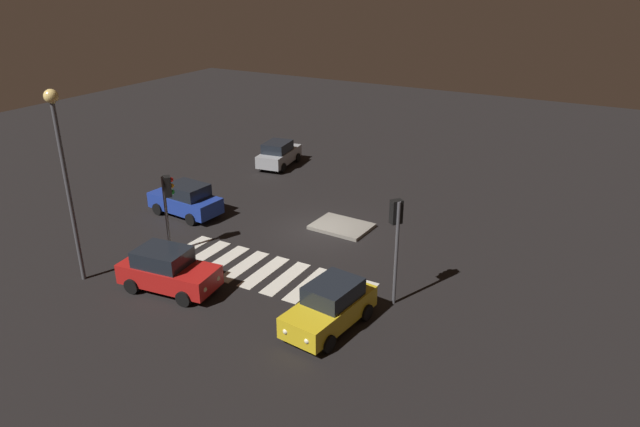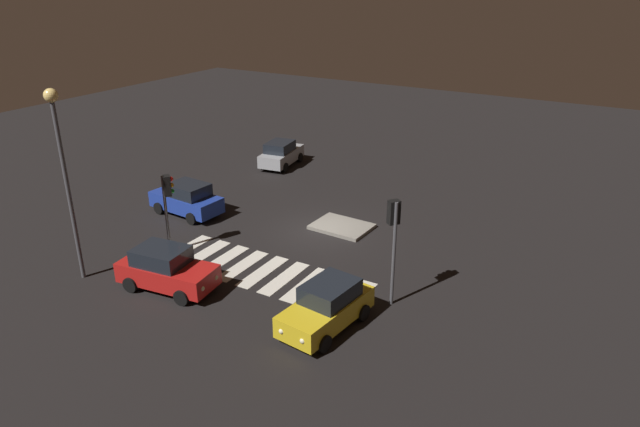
# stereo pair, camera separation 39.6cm
# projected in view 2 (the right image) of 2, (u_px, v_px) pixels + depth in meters

# --- Properties ---
(ground_plane) EXTENTS (80.00, 80.00, 0.00)m
(ground_plane) POSITION_uv_depth(u_px,v_px,m) (320.00, 231.00, 29.98)
(ground_plane) COLOR black
(traffic_island) EXTENTS (3.06, 2.36, 0.18)m
(traffic_island) POSITION_uv_depth(u_px,v_px,m) (342.00, 227.00, 30.30)
(traffic_island) COLOR gray
(traffic_island) RESTS_ON ground
(car_yellow) EXTENTS (2.31, 4.27, 1.79)m
(car_yellow) POSITION_uv_depth(u_px,v_px,m) (327.00, 306.00, 21.63)
(car_yellow) COLOR gold
(car_yellow) RESTS_ON ground
(car_silver) EXTENTS (2.32, 4.17, 1.74)m
(car_silver) POSITION_uv_depth(u_px,v_px,m) (281.00, 154.00, 39.70)
(car_silver) COLOR #9EA0A5
(car_silver) RESTS_ON ground
(car_blue) EXTENTS (4.30, 2.22, 1.82)m
(car_blue) POSITION_uv_depth(u_px,v_px,m) (187.00, 199.00, 31.75)
(car_blue) COLOR #1E389E
(car_blue) RESTS_ON ground
(car_red) EXTENTS (4.38, 2.37, 1.84)m
(car_red) POSITION_uv_depth(u_px,v_px,m) (166.00, 269.00, 24.28)
(car_red) COLOR red
(car_red) RESTS_ON ground
(traffic_light_east) EXTENTS (0.53, 0.54, 4.45)m
(traffic_light_east) POSITION_uv_depth(u_px,v_px,m) (393.00, 227.00, 22.28)
(traffic_light_east) COLOR #47474C
(traffic_light_east) RESTS_ON ground
(traffic_light_south) EXTENTS (0.54, 0.53, 3.86)m
(traffic_light_south) POSITION_uv_depth(u_px,v_px,m) (167.00, 195.00, 26.70)
(traffic_light_south) COLOR #47474C
(traffic_light_south) RESTS_ON ground
(street_lamp) EXTENTS (0.56, 0.56, 8.32)m
(street_lamp) POSITION_uv_depth(u_px,v_px,m) (62.00, 155.00, 23.32)
(street_lamp) COLOR #47474C
(street_lamp) RESTS_ON ground
(crosswalk_near) EXTENTS (9.90, 3.20, 0.02)m
(crosswalk_near) POSITION_uv_depth(u_px,v_px,m) (263.00, 272.00, 25.92)
(crosswalk_near) COLOR silver
(crosswalk_near) RESTS_ON ground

